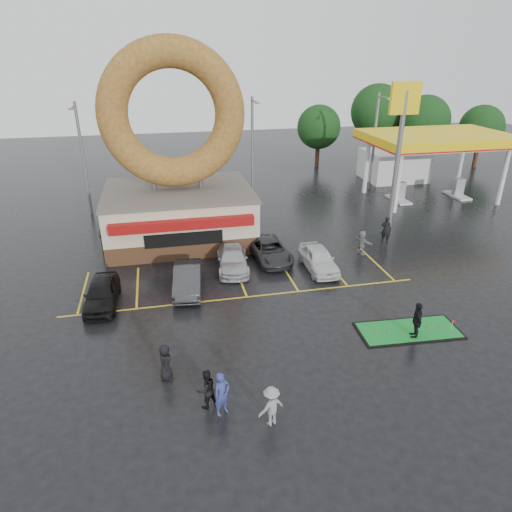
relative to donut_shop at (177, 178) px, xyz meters
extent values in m
plane|color=black|center=(3.00, -12.97, -4.46)|extent=(120.00, 120.00, 0.00)
cube|color=#472B19|center=(0.00, 0.03, -3.86)|extent=(10.00, 8.00, 1.20)
cube|color=beige|center=(0.00, 0.03, -2.11)|extent=(10.00, 8.00, 2.30)
cube|color=#59544C|center=(0.00, 0.03, -0.86)|extent=(10.20, 8.20, 0.20)
cube|color=maroon|center=(0.00, -4.27, -1.86)|extent=(9.00, 0.60, 0.60)
cylinder|color=slate|center=(-1.60, 0.03, -0.16)|extent=(0.30, 0.30, 1.20)
cylinder|color=slate|center=(1.60, 0.03, -0.16)|extent=(0.30, 0.30, 1.20)
torus|color=brown|center=(0.00, 0.03, 4.24)|extent=(9.60, 2.00, 9.60)
cylinder|color=silver|center=(18.00, 2.03, -1.96)|extent=(0.40, 0.40, 5.00)
cylinder|color=silver|center=(28.00, 2.03, -1.96)|extent=(0.40, 0.40, 5.00)
cylinder|color=silver|center=(18.00, 8.03, -1.96)|extent=(0.40, 0.40, 5.00)
cylinder|color=silver|center=(28.00, 8.03, -1.96)|extent=(0.40, 0.40, 5.00)
cube|color=silver|center=(23.00, 5.03, 0.79)|extent=(12.00, 8.00, 0.50)
cube|color=yellow|center=(23.00, 5.03, 1.09)|extent=(12.30, 8.30, 0.70)
cube|color=#99999E|center=(20.00, 5.03, -3.56)|extent=(0.90, 0.60, 1.60)
cube|color=#99999E|center=(26.00, 5.03, -3.56)|extent=(0.90, 0.60, 1.60)
cube|color=silver|center=(23.00, 12.03, -2.96)|extent=(6.00, 5.00, 3.00)
cylinder|color=slate|center=(16.00, -0.97, 0.54)|extent=(0.36, 0.36, 10.00)
cube|color=yellow|center=(16.00, -0.97, 5.04)|extent=(2.20, 0.30, 2.20)
cylinder|color=slate|center=(-7.00, 7.03, 0.04)|extent=(0.24, 0.24, 9.00)
cylinder|color=slate|center=(-7.00, 6.03, 4.24)|extent=(0.12, 2.00, 0.12)
cube|color=slate|center=(-7.00, 5.03, 4.19)|extent=(0.40, 0.18, 0.12)
cylinder|color=slate|center=(7.00, 8.03, 0.04)|extent=(0.24, 0.24, 9.00)
cylinder|color=slate|center=(7.00, 7.03, 4.24)|extent=(0.12, 2.00, 0.12)
cube|color=slate|center=(7.00, 6.03, 4.19)|extent=(0.40, 0.18, 0.12)
cylinder|color=slate|center=(19.00, 9.03, 0.04)|extent=(0.24, 0.24, 9.00)
cylinder|color=slate|center=(19.00, 8.03, 4.24)|extent=(0.12, 2.00, 0.12)
cube|color=slate|center=(19.00, 7.03, 4.19)|extent=(0.40, 0.18, 0.12)
cylinder|color=#332114|center=(29.00, 17.03, -3.02)|extent=(0.50, 0.50, 2.88)
sphere|color=black|center=(29.00, 17.03, 0.74)|extent=(5.60, 5.60, 5.60)
cylinder|color=#332114|center=(35.00, 15.03, -3.20)|extent=(0.50, 0.50, 2.52)
sphere|color=black|center=(35.00, 15.03, 0.09)|extent=(4.90, 4.90, 4.90)
cylinder|color=#332114|center=(25.00, 21.03, -2.84)|extent=(0.50, 0.50, 3.24)
sphere|color=black|center=(25.00, 21.03, 1.39)|extent=(6.30, 6.30, 6.30)
cylinder|color=#332114|center=(17.00, 19.03, -3.20)|extent=(0.50, 0.50, 2.52)
sphere|color=black|center=(17.00, 19.03, 0.09)|extent=(4.90, 4.90, 4.90)
imported|color=black|center=(-4.75, -8.75, -3.76)|extent=(1.85, 4.22, 1.41)
imported|color=#2F2E31|center=(-0.14, -8.06, -3.75)|extent=(1.98, 4.47, 1.43)
imported|color=#B3B4B9|center=(2.84, -5.77, -3.81)|extent=(2.30, 4.70, 1.32)
imported|color=#2B2B2E|center=(5.41, -4.97, -3.81)|extent=(2.48, 4.84, 1.31)
imported|color=silver|center=(8.05, -7.05, -3.75)|extent=(1.71, 4.22, 1.43)
imported|color=navy|center=(0.38, -18.09, -3.56)|extent=(0.79, 0.69, 1.81)
imported|color=black|center=(-0.15, -17.59, -3.65)|extent=(0.98, 0.89, 1.64)
imported|color=gray|center=(2.04, -19.00, -3.65)|extent=(1.20, 0.95, 1.63)
imported|color=black|center=(-1.62, -15.57, -3.66)|extent=(0.52, 0.80, 1.62)
imported|color=black|center=(10.09, -15.08, -3.53)|extent=(0.79, 1.19, 1.88)
imported|color=gray|center=(11.66, -5.43, -3.64)|extent=(1.04, 1.60, 1.65)
imported|color=black|center=(14.14, -3.93, -3.48)|extent=(0.85, 0.81, 1.96)
cube|color=#1B4219|center=(-4.50, -1.34, -3.81)|extent=(1.91, 1.37, 1.30)
cube|color=black|center=(10.08, -14.56, -4.44)|extent=(5.11, 2.45, 0.06)
cube|color=#15832D|center=(10.08, -14.56, -4.40)|extent=(4.87, 2.21, 0.03)
cylinder|color=silver|center=(12.10, -15.03, -4.12)|extent=(0.02, 0.02, 0.57)
cube|color=red|center=(12.17, -15.03, -3.90)|extent=(0.14, 0.01, 0.10)
camera|label=1|loc=(-1.20, -31.36, 8.13)|focal=32.00mm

